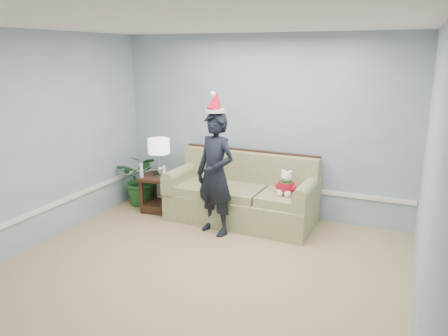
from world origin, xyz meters
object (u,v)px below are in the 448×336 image
side_table (161,197)px  houseplant (143,179)px  sofa (242,197)px  man (215,174)px  table_lamp (159,148)px  teddy_bear (286,186)px

side_table → houseplant: size_ratio=0.74×
sofa → man: man is taller
houseplant → man: man is taller
table_lamp → man: 1.24m
table_lamp → houseplant: table_lamp is taller
table_lamp → houseplant: size_ratio=0.69×
man → teddy_bear: man is taller
side_table → man: (1.14, -0.44, 0.62)m
houseplant → man: (1.57, -0.60, 0.41)m
houseplant → side_table: bearing=-20.5°
sofa → man: size_ratio=1.29×
houseplant → man: bearing=-21.0°
table_lamp → man: bearing=-21.0°
side_table → teddy_bear: size_ratio=1.75×
sofa → houseplant: (-1.74, 0.02, 0.07)m
table_lamp → man: size_ratio=0.35×
houseplant → man: size_ratio=0.51×
man → side_table: bearing=177.6°
side_table → teddy_bear: teddy_bear is taller
side_table → table_lamp: (-0.01, 0.00, 0.80)m
table_lamp → teddy_bear: bearing=-0.1°
teddy_bear → table_lamp: bearing=-176.3°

